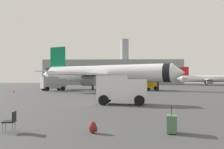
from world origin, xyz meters
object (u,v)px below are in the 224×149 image
at_px(safety_cone_outer, 105,87).
at_px(gate_chair, 11,120).
at_px(traveller_backpack, 93,128).
at_px(safety_cone_mid, 101,88).
at_px(safety_cone_far, 14,90).
at_px(cargo_van, 121,88).
at_px(fuel_truck, 144,82).
at_px(safety_cone_near, 134,91).
at_px(airplane_at_gate, 105,74).
at_px(rolling_suitcase, 172,124).
at_px(service_truck, 53,83).
at_px(airplane_taxiing, 210,79).

bearing_deg(safety_cone_outer, gate_chair, -90.53).
distance_m(traveller_backpack, gate_chair, 3.49).
bearing_deg(gate_chair, safety_cone_mid, 90.27).
bearing_deg(safety_cone_far, gate_chair, -65.98).
bearing_deg(cargo_van, fuel_truck, 80.78).
relative_size(safety_cone_near, safety_cone_mid, 0.86).
distance_m(safety_cone_far, safety_cone_outer, 26.21).
bearing_deg(airplane_at_gate, gate_chair, -91.31).
xyz_separation_m(fuel_truck, traveller_backpack, (-6.25, -43.10, -1.54)).
bearing_deg(fuel_truck, traveller_backpack, -98.25).
relative_size(safety_cone_far, traveller_backpack, 1.25).
bearing_deg(safety_cone_near, fuel_truck, 75.15).
bearing_deg(airplane_at_gate, rolling_suitcase, -82.71).
distance_m(safety_cone_far, gate_chair, 37.28).
xyz_separation_m(airplane_at_gate, safety_cone_outer, (-0.51, 10.46, -3.33)).
bearing_deg(safety_cone_mid, service_truck, -134.69).
bearing_deg(airplane_at_gate, safety_cone_mid, 104.97).
bearing_deg(traveller_backpack, safety_cone_outer, 93.08).
relative_size(safety_cone_near, safety_cone_far, 1.18).
bearing_deg(service_truck, gate_chair, -76.60).
bearing_deg(airplane_at_gate, traveller_backpack, -86.85).
xyz_separation_m(service_truck, safety_cone_far, (-5.67, -5.84, -1.31)).
relative_size(airplane_at_gate, safety_cone_near, 48.35).
distance_m(safety_cone_near, gate_chair, 33.18).
bearing_deg(gate_chair, fuel_truck, 77.25).
bearing_deg(safety_cone_outer, airplane_at_gate, -87.23).
relative_size(fuel_truck, safety_cone_near, 9.07).
xyz_separation_m(airplane_taxiing, cargo_van, (-37.77, -82.47, -1.35)).
height_order(airplane_taxiing, safety_cone_outer, airplane_taxiing).
xyz_separation_m(fuel_truck, safety_cone_near, (-2.80, -10.56, -1.42)).
bearing_deg(fuel_truck, safety_cone_far, -160.22).
bearing_deg(rolling_suitcase, safety_cone_outer, 96.43).
relative_size(service_truck, fuel_truck, 0.81).
bearing_deg(safety_cone_far, airplane_taxiing, 46.28).
height_order(airplane_at_gate, traveller_backpack, airplane_at_gate).
distance_m(service_truck, safety_cone_outer, 18.22).
distance_m(cargo_van, safety_cone_mid, 37.75).
bearing_deg(service_truck, safety_cone_far, -134.18).
relative_size(cargo_van, rolling_suitcase, 4.12).
relative_size(airplane_at_gate, gate_chair, 39.61).
distance_m(service_truck, fuel_truck, 19.49).
relative_size(safety_cone_mid, traveller_backpack, 1.71).
distance_m(airplane_at_gate, service_truck, 11.71).
distance_m(airplane_at_gate, safety_cone_outer, 10.99).
xyz_separation_m(airplane_taxiing, rolling_suitcase, (-35.73, -94.30, -2.41)).
xyz_separation_m(cargo_van, safety_cone_outer, (-4.16, 43.21, -1.12)).
relative_size(service_truck, safety_cone_far, 8.66).
height_order(airplane_at_gate, rolling_suitcase, airplane_at_gate).
height_order(cargo_van, rolling_suitcase, cargo_van).
bearing_deg(traveller_backpack, service_truck, 107.99).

